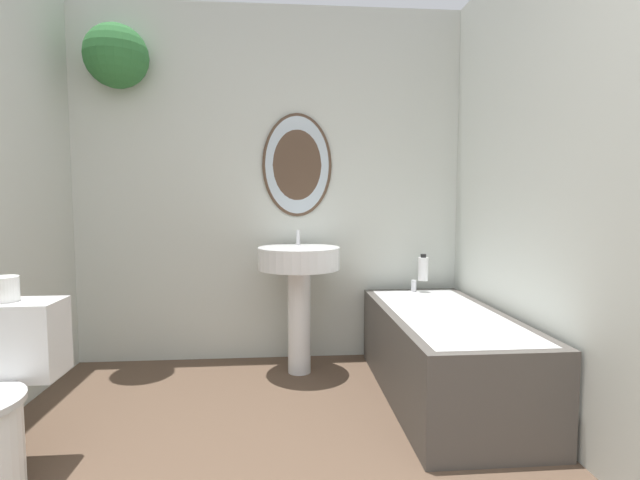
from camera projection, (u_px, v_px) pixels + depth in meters
wall_back at (252, 169)px, 3.15m from camera, size 2.73×0.39×2.40m
wall_right at (598, 174)px, 1.85m from camera, size 0.06×2.97×2.40m
pedestal_sink at (299, 276)px, 2.92m from camera, size 0.52×0.52×0.91m
bathtub at (444, 353)px, 2.57m from camera, size 0.64×1.40×0.56m
shampoo_bottle at (423, 268)px, 3.12m from camera, size 0.07×0.07×0.18m
toilet_paper_roll at (4, 289)px, 1.84m from camera, size 0.11×0.11×0.10m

